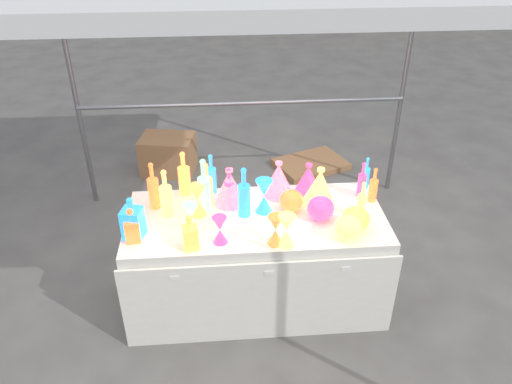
{
  "coord_description": "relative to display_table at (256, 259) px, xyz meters",
  "views": [
    {
      "loc": [
        -0.23,
        -2.85,
        2.73
      ],
      "look_at": [
        0.0,
        0.0,
        0.95
      ],
      "focal_mm": 35.0,
      "sensor_mm": 36.0,
      "label": 1
    }
  ],
  "objects": [
    {
      "name": "display_table",
      "position": [
        0.0,
        0.0,
        0.0
      ],
      "size": [
        1.84,
        0.83,
        0.75
      ],
      "color": "white",
      "rests_on": "ground"
    },
    {
      "name": "cardboard_box_closed",
      "position": [
        -0.8,
        2.06,
        -0.17
      ],
      "size": [
        0.62,
        0.5,
        0.41
      ],
      "primitive_type": "cube",
      "rotation": [
        0.0,
        0.0,
        -0.18
      ],
      "color": "#A5734A",
      "rests_on": "ground"
    },
    {
      "name": "lampshade_0",
      "position": [
        -0.17,
        0.2,
        0.51
      ],
      "size": [
        0.3,
        0.3,
        0.28
      ],
      "primitive_type": null,
      "rotation": [
        0.0,
        0.0,
        0.36
      ],
      "color": "gold",
      "rests_on": "display_table"
    },
    {
      "name": "globe_0",
      "position": [
        0.65,
        -0.2,
        0.45
      ],
      "size": [
        0.23,
        0.23,
        0.15
      ],
      "primitive_type": null,
      "rotation": [
        0.0,
        0.0,
        0.28
      ],
      "color": "#D11345",
      "rests_on": "display_table"
    },
    {
      "name": "globe_1",
      "position": [
        0.57,
        -0.28,
        0.45
      ],
      "size": [
        0.18,
        0.18,
        0.14
      ],
      "primitive_type": null,
      "rotation": [
        0.0,
        0.0,
        -0.0
      ],
      "color": "#13776D",
      "rests_on": "display_table"
    },
    {
      "name": "bottle_0",
      "position": [
        -0.5,
        0.35,
        0.55
      ],
      "size": [
        0.11,
        0.11,
        0.35
      ],
      "primitive_type": null,
      "rotation": [
        0.0,
        0.0,
        0.34
      ],
      "color": "#D11345",
      "rests_on": "display_table"
    },
    {
      "name": "bottle_5",
      "position": [
        -0.35,
        0.12,
        0.58
      ],
      "size": [
        0.11,
        0.11,
        0.41
      ],
      "primitive_type": null,
      "rotation": [
        0.0,
        0.0,
        0.27
      ],
      "color": "#D62AB0",
      "rests_on": "display_table"
    },
    {
      "name": "bottle_9",
      "position": [
        0.86,
        0.14,
        0.51
      ],
      "size": [
        0.08,
        0.08,
        0.27
      ],
      "primitive_type": null,
      "rotation": [
        0.0,
        0.0,
        -0.35
      ],
      "color": "orange",
      "rests_on": "display_table"
    },
    {
      "name": "hourglass_0",
      "position": [
        0.1,
        -0.3,
        0.48
      ],
      "size": [
        0.12,
        0.12,
        0.21
      ],
      "primitive_type": null,
      "rotation": [
        0.0,
        0.0,
        -0.12
      ],
      "color": "orange",
      "rests_on": "display_table"
    },
    {
      "name": "lampshade_1",
      "position": [
        0.19,
        0.29,
        0.51
      ],
      "size": [
        0.3,
        0.3,
        0.27
      ],
      "primitive_type": null,
      "rotation": [
        0.0,
        0.0,
        0.43
      ],
      "color": "gold",
      "rests_on": "display_table"
    },
    {
      "name": "globe_2",
      "position": [
        0.25,
        0.07,
        0.44
      ],
      "size": [
        0.21,
        0.21,
        0.14
      ],
      "primitive_type": null,
      "rotation": [
        0.0,
        0.0,
        -0.25
      ],
      "color": "orange",
      "rests_on": "display_table"
    },
    {
      "name": "hourglass_3",
      "position": [
        -0.44,
        -0.12,
        0.48
      ],
      "size": [
        0.12,
        0.12,
        0.21
      ],
      "primitive_type": null,
      "rotation": [
        0.0,
        0.0,
        0.25
      ],
      "color": "#D62AB0",
      "rests_on": "display_table"
    },
    {
      "name": "lampshade_3",
      "position": [
        0.47,
        0.15,
        0.52
      ],
      "size": [
        0.24,
        0.24,
        0.28
      ],
      "primitive_type": null,
      "rotation": [
        0.0,
        0.0,
        -0.02
      ],
      "color": "#13776D",
      "rests_on": "display_table"
    },
    {
      "name": "bottle_2",
      "position": [
        -0.71,
        0.19,
        0.56
      ],
      "size": [
        0.08,
        0.08,
        0.36
      ],
      "primitive_type": null,
      "rotation": [
        0.0,
        0.0,
        -0.04
      ],
      "color": "orange",
      "rests_on": "display_table"
    },
    {
      "name": "bottle_3",
      "position": [
        -0.18,
        0.19,
        0.52
      ],
      "size": [
        0.09,
        0.09,
        0.29
      ],
      "primitive_type": null,
      "rotation": [
        0.0,
        0.0,
        -0.21
      ],
      "color": "#1B409F",
      "rests_on": "display_table"
    },
    {
      "name": "lampshade_2",
      "position": [
        0.41,
        0.29,
        0.5
      ],
      "size": [
        0.21,
        0.21,
        0.25
      ],
      "primitive_type": null,
      "rotation": [
        0.0,
        0.0,
        0.0
      ],
      "color": "#1B409F",
      "rests_on": "display_table"
    },
    {
      "name": "decanter_2",
      "position": [
        -0.81,
        -0.15,
        0.52
      ],
      "size": [
        0.15,
        0.15,
        0.3
      ],
      "primitive_type": null,
      "rotation": [
        0.0,
        0.0,
        -0.23
      ],
      "color": "#167A29",
      "rests_on": "display_table"
    },
    {
      "name": "bottle_6",
      "position": [
        -0.34,
        0.2,
        0.54
      ],
      "size": [
        0.11,
        0.11,
        0.33
      ],
      "primitive_type": null,
      "rotation": [
        0.0,
        0.0,
        0.36
      ],
      "color": "#D11345",
      "rests_on": "display_table"
    },
    {
      "name": "ground",
      "position": [
        -0.0,
        0.01,
        -0.37
      ],
      "size": [
        80.0,
        80.0,
        0.0
      ],
      "primitive_type": "plane",
      "color": "slate",
      "rests_on": "ground"
    },
    {
      "name": "bottle_10",
      "position": [
        0.8,
        0.23,
        0.51
      ],
      "size": [
        0.07,
        0.07,
        0.27
      ],
      "primitive_type": null,
      "rotation": [
        0.0,
        0.0,
        -0.09
      ],
      "color": "#1B409F",
      "rests_on": "display_table"
    },
    {
      "name": "hourglass_2",
      "position": [
        0.17,
        -0.33,
        0.49
      ],
      "size": [
        0.13,
        0.13,
        0.22
      ],
      "primitive_type": null,
      "rotation": [
        0.0,
        0.0,
        -0.15
      ],
      "color": "#13776D",
      "rests_on": "display_table"
    },
    {
      "name": "bottle_7",
      "position": [
        -0.08,
        0.04,
        0.56
      ],
      "size": [
        0.11,
        0.11,
        0.37
      ],
      "primitive_type": null,
      "rotation": [
        0.0,
        0.0,
        -0.22
      ],
      "color": "#167A29",
      "rests_on": "display_table"
    },
    {
      "name": "bottle_11",
      "position": [
        0.72,
        -0.05,
        0.51
      ],
      "size": [
        0.08,
        0.08,
        0.28
      ],
      "primitive_type": null,
      "rotation": [
        0.0,
        0.0,
        -0.3
      ],
      "color": "#13776D",
      "rests_on": "display_table"
    },
    {
      "name": "hourglass_1",
      "position": [
        -0.25,
        -0.26,
        0.47
      ],
      "size": [
        0.12,
        0.12,
        0.19
      ],
      "primitive_type": null,
      "rotation": [
        0.0,
        0.0,
        0.32
      ],
      "color": "#1B409F",
      "rests_on": "display_table"
    },
    {
      "name": "cardboard_box_flat",
      "position": [
        0.78,
        2.03,
        -0.34
      ],
      "size": [
        0.89,
        0.78,
        0.06
      ],
      "primitive_type": "cube",
      "rotation": [
        0.0,
        0.0,
        0.39
      ],
      "color": "#A5734A",
      "rests_on": "ground"
    },
    {
      "name": "bottle_8",
      "position": [
        0.86,
        0.34,
        0.5
      ],
      "size": [
        0.07,
        0.07,
        0.25
      ],
      "primitive_type": null,
      "rotation": [
        0.0,
        0.0,
        0.27
      ],
      "color": "#167A29",
      "rests_on": "display_table"
    },
    {
      "name": "globe_3",
      "position": [
        0.44,
        -0.05,
        0.45
      ],
      "size": [
        0.23,
        0.23,
        0.15
      ],
      "primitive_type": null,
      "rotation": [
        0.0,
        0.0,
        -0.26
      ],
      "color": "#1B409F",
      "rests_on": "display_table"
    },
    {
      "name": "hourglass_5",
      "position": [
        0.06,
        0.07,
        0.5
      ],
      "size": [
        0.14,
        0.14,
        0.25
      ],
      "primitive_type": null,
      "rotation": [
        0.0,
        0.0,
        0.09
      ],
      "color": "#167A29",
      "rests_on": "display_table"
    },
    {
      "name": "bottle_1",
      "position": [
        -0.3,
        0.36,
        0.53
      ],
      "size": [
        0.1,
        0.1,
        0.31
      ],
      "primitive_type": null,
      "rotation": [
        0.0,
        0.0,
        -0.37
      ],
      "color": "#167A29",
      "rests_on": "display_table"
    },
    {
      "name": "decanter_0",
      "position": [
        -0.44,
        -0.3,
        0.5
      ],
      "size": [
        0.11,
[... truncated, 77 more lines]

